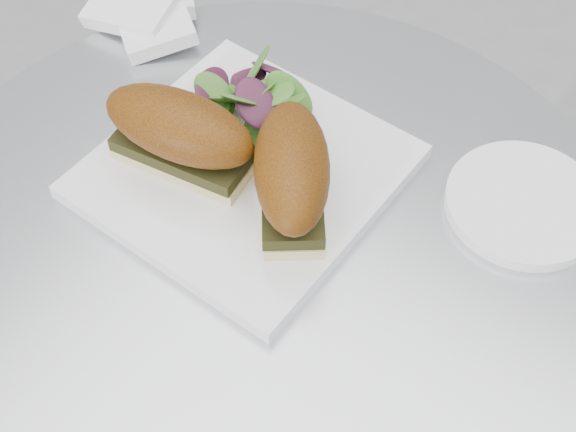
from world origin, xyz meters
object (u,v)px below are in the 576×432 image
Objects in this scene: plate at (245,172)px; sandwich_left at (180,132)px; sandwich_right at (292,173)px; saucer at (524,203)px.

sandwich_left reaches higher than plate.
sandwich_right is 0.22m from saucer.
plate is 1.63× the size of sandwich_right.
sandwich_right is at bearing -10.96° from plate.
sandwich_right is at bearing -144.58° from saucer.
saucer is (0.24, 0.11, -0.00)m from plate.
saucer is (0.18, 0.13, -0.05)m from sandwich_right.
sandwich_left is at bearing -116.87° from sandwich_right.
sandwich_left is 1.08× the size of saucer.
saucer is at bearing 19.54° from sandwich_left.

